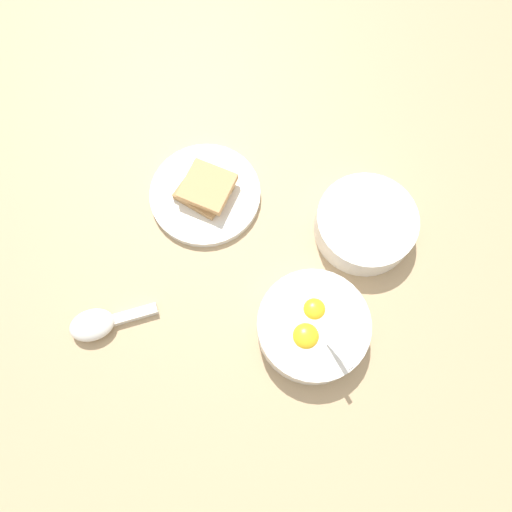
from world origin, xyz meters
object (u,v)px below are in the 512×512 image
at_px(egg_bowl, 313,326).
at_px(toast_plate, 205,194).
at_px(soup_spoon, 98,324).
at_px(congee_bowl, 365,224).
at_px(toast_sandwich, 206,189).

height_order(egg_bowl, toast_plate, egg_bowl).
relative_size(egg_bowl, toast_plate, 0.91).
relative_size(soup_spoon, congee_bowl, 0.83).
relative_size(egg_bowl, toast_sandwich, 1.70).
xyz_separation_m(toast_plate, toast_sandwich, (-0.00, -0.00, 0.02)).
distance_m(soup_spoon, congee_bowl, 0.47).
height_order(egg_bowl, congee_bowl, egg_bowl).
xyz_separation_m(egg_bowl, soup_spoon, (0.25, 0.23, -0.01)).
bearing_deg(toast_plate, soup_spoon, 99.14).
distance_m(egg_bowl, toast_plate, 0.30).
height_order(soup_spoon, congee_bowl, congee_bowl).
bearing_deg(toast_sandwich, toast_plate, 22.61).
height_order(egg_bowl, soup_spoon, egg_bowl).
bearing_deg(toast_plate, congee_bowl, -149.10).
distance_m(egg_bowl, congee_bowl, 0.20).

